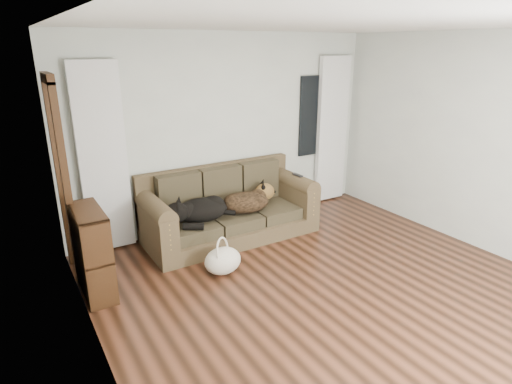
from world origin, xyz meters
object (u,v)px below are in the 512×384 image
dog_black_lab (199,211)px  bookshelf (92,248)px  dog_shepherd (248,201)px  tote_bag (223,260)px  sofa (231,205)px

dog_black_lab → bookshelf: bookshelf is taller
dog_black_lab → bookshelf: 1.41m
dog_shepherd → bookshelf: bookshelf is taller
dog_shepherd → bookshelf: (-2.04, -0.40, 0.01)m
dog_black_lab → tote_bag: 0.82m
dog_black_lab → tote_bag: bearing=-87.3°
sofa → dog_black_lab: 0.49m
dog_black_lab → dog_shepherd: dog_shepherd is taller
sofa → tote_bag: (-0.54, -0.82, -0.29)m
dog_shepherd → tote_bag: size_ratio=1.55×
tote_bag → bookshelf: size_ratio=0.47×
sofa → dog_black_lab: (-0.48, -0.07, 0.03)m
tote_bag → bookshelf: bearing=165.1°
dog_shepherd → bookshelf: 2.08m
sofa → tote_bag: bearing=-123.5°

